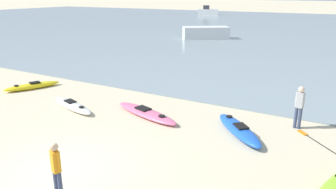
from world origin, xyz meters
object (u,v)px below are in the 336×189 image
object	(u,v)px
moored_boat_0	(208,11)
kayak_on_sand_3	(32,86)
kayak_on_sand_0	(239,129)
loose_paddle	(325,147)
kayak_on_sand_2	(146,113)
moored_boat_1	(206,33)
person_near_waterline	(299,105)
person_near_foreground	(56,168)
kayak_on_sand_1	(72,105)

from	to	relation	value
moored_boat_0	kayak_on_sand_3	bearing A→B (deg)	-76.04
kayak_on_sand_0	loose_paddle	distance (m)	2.85
kayak_on_sand_3	loose_paddle	distance (m)	14.12
kayak_on_sand_2	moored_boat_1	xyz separation A→B (m)	(-6.92, 22.25, 0.56)
kayak_on_sand_2	kayak_on_sand_3	world-z (taller)	kayak_on_sand_3
person_near_waterline	kayak_on_sand_0	bearing A→B (deg)	-137.54
person_near_foreground	kayak_on_sand_2	bearing A→B (deg)	102.34
kayak_on_sand_3	moored_boat_0	bearing A→B (deg)	103.96
kayak_on_sand_1	moored_boat_0	world-z (taller)	moored_boat_0
kayak_on_sand_1	moored_boat_1	world-z (taller)	moored_boat_1
kayak_on_sand_2	moored_boat_0	xyz separation A→B (m)	(-21.62, 57.55, 0.62)
kayak_on_sand_2	person_near_foreground	distance (m)	6.02
person_near_foreground	moored_boat_0	xyz separation A→B (m)	(-22.90, 63.38, -0.13)
kayak_on_sand_0	loose_paddle	size ratio (longest dim) A/B	1.28
kayak_on_sand_1	person_near_waterline	world-z (taller)	person_near_waterline
kayak_on_sand_3	person_near_waterline	world-z (taller)	person_near_waterline
person_near_waterline	moored_boat_1	size ratio (longest dim) A/B	0.32
kayak_on_sand_0	kayak_on_sand_3	distance (m)	11.30
kayak_on_sand_0	moored_boat_0	size ratio (longest dim) A/B	0.60
kayak_on_sand_1	person_near_waterline	distance (m)	9.36
person_near_waterline	moored_boat_0	world-z (taller)	moored_boat_0
kayak_on_sand_0	kayak_on_sand_2	world-z (taller)	kayak_on_sand_0
moored_boat_0	loose_paddle	distance (m)	63.69
moored_boat_0	kayak_on_sand_2	bearing A→B (deg)	-69.41
kayak_on_sand_2	moored_boat_1	world-z (taller)	moored_boat_1
person_near_foreground	person_near_waterline	xyz separation A→B (m)	(4.36, 7.56, 0.06)
kayak_on_sand_3	person_near_waterline	size ratio (longest dim) A/B	1.74
person_near_waterline	moored_boat_0	distance (m)	62.12
kayak_on_sand_3	kayak_on_sand_1	bearing A→B (deg)	-16.32
kayak_on_sand_3	moored_boat_1	bearing A→B (deg)	88.74
person_near_waterline	moored_boat_1	world-z (taller)	person_near_waterline
kayak_on_sand_2	kayak_on_sand_1	bearing A→B (deg)	-165.76
person_near_waterline	kayak_on_sand_1	bearing A→B (deg)	-163.98
kayak_on_sand_0	moored_boat_0	xyz separation A→B (m)	(-25.52, 57.41, 0.58)
kayak_on_sand_3	moored_boat_1	world-z (taller)	moored_boat_1
person_near_foreground	loose_paddle	distance (m)	8.41
kayak_on_sand_0	person_near_foreground	world-z (taller)	person_near_foreground
kayak_on_sand_0	kayak_on_sand_1	size ratio (longest dim) A/B	0.88
person_near_foreground	moored_boat_0	distance (m)	67.39
person_near_foreground	moored_boat_1	bearing A→B (deg)	106.28
kayak_on_sand_2	moored_boat_0	distance (m)	61.48
moored_boat_1	kayak_on_sand_3	bearing A→B (deg)	-91.26
kayak_on_sand_2	loose_paddle	distance (m)	6.74
moored_boat_1	kayak_on_sand_0	bearing A→B (deg)	-63.92
kayak_on_sand_2	moored_boat_1	distance (m)	23.30
kayak_on_sand_3	loose_paddle	world-z (taller)	kayak_on_sand_3
kayak_on_sand_1	person_near_foreground	xyz separation A→B (m)	(4.60, -4.99, 0.74)
kayak_on_sand_1	kayak_on_sand_3	bearing A→B (deg)	163.68
person_near_waterline	loose_paddle	size ratio (longest dim) A/B	0.77
kayak_on_sand_0	person_near_foreground	distance (m)	6.56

